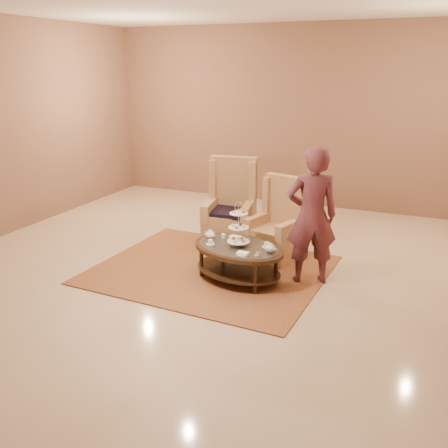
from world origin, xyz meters
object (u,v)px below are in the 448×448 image
at_px(armchair_left, 231,216).
at_px(armchair_right, 278,231).
at_px(person, 312,216).
at_px(tea_table, 238,252).

relative_size(armchair_left, armchair_right, 1.14).
height_order(armchair_right, person, person).
bearing_deg(armchair_right, person, -31.11).
bearing_deg(armchair_left, person, -42.28).
bearing_deg(person, armchair_left, -57.75).
bearing_deg(armchair_left, armchair_right, -27.45).
relative_size(tea_table, person, 0.82).
relative_size(tea_table, armchair_right, 1.22).
xyz_separation_m(armchair_left, person, (1.51, -0.94, 0.44)).
bearing_deg(tea_table, armchair_left, 132.21).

